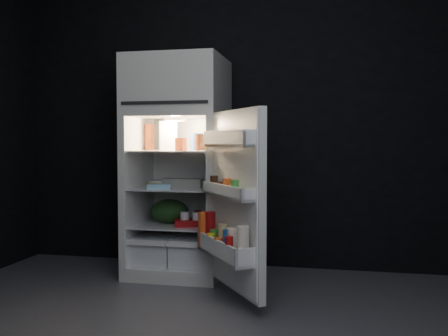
% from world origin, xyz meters
% --- Properties ---
extents(wall_back, '(4.00, 0.00, 2.70)m').
position_xyz_m(wall_back, '(0.00, 1.70, 1.35)').
color(wall_back, black).
rests_on(wall_back, ground).
extents(refrigerator, '(0.76, 0.71, 1.78)m').
position_xyz_m(refrigerator, '(-0.45, 1.32, 0.96)').
color(refrigerator, silver).
rests_on(refrigerator, ground).
extents(fridge_door, '(0.57, 0.70, 1.22)m').
position_xyz_m(fridge_door, '(0.14, 0.64, 0.67)').
color(fridge_door, silver).
rests_on(fridge_door, ground).
extents(milk_jug, '(0.17, 0.17, 0.24)m').
position_xyz_m(milk_jug, '(-0.54, 1.34, 1.15)').
color(milk_jug, white).
rests_on(milk_jug, refrigerator).
extents(mayo_jar, '(0.13, 0.13, 0.14)m').
position_xyz_m(mayo_jar, '(-0.30, 1.35, 1.10)').
color(mayo_jar, '#1E4EA2').
rests_on(mayo_jar, refrigerator).
extents(jam_jar, '(0.12, 0.12, 0.13)m').
position_xyz_m(jam_jar, '(-0.25, 1.28, 1.09)').
color(jam_jar, black).
rests_on(jam_jar, refrigerator).
extents(amber_bottle, '(0.10, 0.10, 0.22)m').
position_xyz_m(amber_bottle, '(-0.72, 1.37, 1.14)').
color(amber_bottle, '#AA441B').
rests_on(amber_bottle, refrigerator).
extents(small_carton, '(0.09, 0.08, 0.10)m').
position_xyz_m(small_carton, '(-0.37, 1.13, 1.08)').
color(small_carton, '#DE4F1A').
rests_on(small_carton, refrigerator).
extents(egg_carton, '(0.32, 0.12, 0.07)m').
position_xyz_m(egg_carton, '(-0.39, 1.25, 0.76)').
color(egg_carton, gray).
rests_on(egg_carton, refrigerator).
extents(pie, '(0.39, 0.39, 0.04)m').
position_xyz_m(pie, '(-0.56, 1.35, 0.75)').
color(pie, tan).
rests_on(pie, refrigerator).
extents(flat_package, '(0.20, 0.14, 0.04)m').
position_xyz_m(flat_package, '(-0.53, 1.05, 0.75)').
color(flat_package, '#89BCD5').
rests_on(flat_package, refrigerator).
extents(wrapped_pkg, '(0.13, 0.12, 0.05)m').
position_xyz_m(wrapped_pkg, '(-0.19, 1.40, 0.75)').
color(wrapped_pkg, beige).
rests_on(wrapped_pkg, refrigerator).
extents(produce_bag, '(0.38, 0.35, 0.20)m').
position_xyz_m(produce_bag, '(-0.52, 1.28, 0.52)').
color(produce_bag, '#193815').
rests_on(produce_bag, refrigerator).
extents(yogurt_tray, '(0.30, 0.22, 0.05)m').
position_xyz_m(yogurt_tray, '(-0.29, 1.17, 0.45)').
color(yogurt_tray, maroon).
rests_on(yogurt_tray, refrigerator).
extents(small_can_red, '(0.08, 0.08, 0.09)m').
position_xyz_m(small_can_red, '(-0.31, 1.41, 0.47)').
color(small_can_red, maroon).
rests_on(small_can_red, refrigerator).
extents(small_can_silver, '(0.09, 0.09, 0.09)m').
position_xyz_m(small_can_silver, '(-0.20, 1.40, 0.47)').
color(small_can_silver, silver).
rests_on(small_can_silver, refrigerator).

